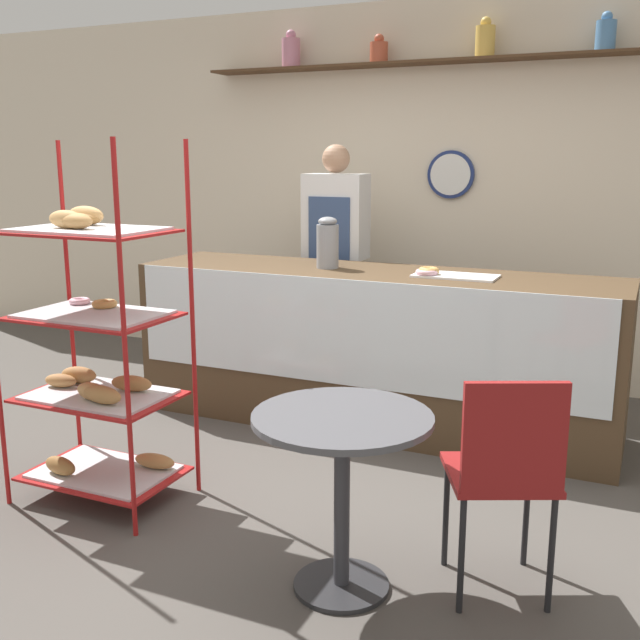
# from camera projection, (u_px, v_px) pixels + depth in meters

# --- Properties ---
(ground_plane) EXTENTS (14.00, 14.00, 0.00)m
(ground_plane) POSITION_uv_depth(u_px,v_px,m) (284.00, 501.00, 3.59)
(ground_plane) COLOR #4C4742
(back_wall) EXTENTS (10.00, 0.30, 2.70)m
(back_wall) POSITION_uv_depth(u_px,v_px,m) (433.00, 192.00, 5.45)
(back_wall) COLOR beige
(back_wall) RESTS_ON ground_plane
(display_counter) EXTENTS (2.91, 0.72, 0.95)m
(display_counter) POSITION_uv_depth(u_px,v_px,m) (373.00, 348.00, 4.55)
(display_counter) COLOR #4C3823
(display_counter) RESTS_ON ground_plane
(pastry_rack) EXTENTS (0.77, 0.52, 1.70)m
(pastry_rack) POSITION_uv_depth(u_px,v_px,m) (95.00, 348.00, 3.50)
(pastry_rack) COLOR #A51919
(pastry_rack) RESTS_ON ground_plane
(person_worker) EXTENTS (0.43, 0.23, 1.70)m
(person_worker) POSITION_uv_depth(u_px,v_px,m) (335.00, 258.00, 5.19)
(person_worker) COLOR #282833
(person_worker) RESTS_ON ground_plane
(cafe_table) EXTENTS (0.67, 0.67, 0.70)m
(cafe_table) POSITION_uv_depth(u_px,v_px,m) (342.00, 459.00, 2.77)
(cafe_table) COLOR #262628
(cafe_table) RESTS_ON ground_plane
(cafe_chair) EXTENTS (0.50, 0.50, 0.88)m
(cafe_chair) POSITION_uv_depth(u_px,v_px,m) (506.00, 465.00, 2.69)
(cafe_chair) COLOR black
(cafe_chair) RESTS_ON ground_plane
(coffee_carafe) EXTENTS (0.13, 0.13, 0.31)m
(coffee_carafe) POSITION_uv_depth(u_px,v_px,m) (328.00, 243.00, 4.54)
(coffee_carafe) COLOR gray
(coffee_carafe) RESTS_ON display_counter
(donut_tray_counter) EXTENTS (0.47, 0.24, 0.05)m
(donut_tray_counter) POSITION_uv_depth(u_px,v_px,m) (441.00, 273.00, 4.24)
(donut_tray_counter) COLOR white
(donut_tray_counter) RESTS_ON display_counter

